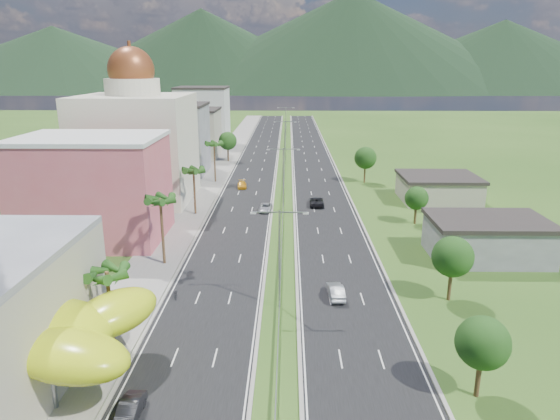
{
  "coord_description": "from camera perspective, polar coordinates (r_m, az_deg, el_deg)",
  "views": [
    {
      "loc": [
        0.86,
        -39.36,
        25.5
      ],
      "look_at": [
        -0.17,
        23.82,
        7.0
      ],
      "focal_mm": 32.0,
      "sensor_mm": 36.0,
      "label": 1
    }
  ],
  "objects": [
    {
      "name": "midrise_white",
      "position": [
        167.52,
        -8.79,
        10.48
      ],
      "size": [
        16.0,
        15.0,
        18.0
      ],
      "primitive_type": "cube",
      "color": "silver",
      "rests_on": "ground"
    },
    {
      "name": "streetlight_median_d",
      "position": [
        135.66,
        0.57,
        8.37
      ],
      "size": [
        6.04,
        0.25,
        11.0
      ],
      "color": "gray",
      "rests_on": "ground"
    },
    {
      "name": "shed_far",
      "position": [
        101.46,
        17.61,
        2.27
      ],
      "size": [
        14.0,
        12.0,
        4.4
      ],
      "primitive_type": "cube",
      "color": "#ADA58E",
      "rests_on": "ground"
    },
    {
      "name": "car_silver_right",
      "position": [
        57.59,
        6.39,
        -9.19
      ],
      "size": [
        1.9,
        4.71,
        1.52
      ],
      "primitive_type": "imported",
      "rotation": [
        0.0,
        0.0,
        3.2
      ],
      "color": "#989A9F",
      "rests_on": "road_right"
    },
    {
      "name": "median_guardrail",
      "position": [
        114.1,
        0.48,
        3.72
      ],
      "size": [
        0.1,
        216.06,
        0.76
      ],
      "color": "gray",
      "rests_on": "ground"
    },
    {
      "name": "pink_shophouse",
      "position": [
        79.05,
        -20.52,
        2.11
      ],
      "size": [
        20.0,
        15.0,
        15.0
      ],
      "primitive_type": "cube",
      "color": "#C8525E",
      "rests_on": "ground"
    },
    {
      "name": "ground",
      "position": [
        46.9,
        -0.28,
        -16.61
      ],
      "size": [
        500.0,
        500.0,
        0.0
      ],
      "primitive_type": "plane",
      "color": "#2D5119",
      "rests_on": "ground"
    },
    {
      "name": "sidewalk_left",
      "position": [
        133.04,
        -6.82,
        5.18
      ],
      "size": [
        7.0,
        260.0,
        0.12
      ],
      "primitive_type": "cube",
      "color": "gray",
      "rests_on": "ground"
    },
    {
      "name": "mountain_ridge",
      "position": [
        493.58,
        8.03,
        13.2
      ],
      "size": [
        860.0,
        140.0,
        90.0
      ],
      "primitive_type": null,
      "color": "black",
      "rests_on": "ground"
    },
    {
      "name": "midrise_beige",
      "position": [
        145.32,
        -10.24,
        8.55
      ],
      "size": [
        16.0,
        15.0,
        13.0
      ],
      "primitive_type": "cube",
      "color": "#ADA58E",
      "rests_on": "ground"
    },
    {
      "name": "palm_tree_c",
      "position": [
        65.74,
        -13.51,
        0.87
      ],
      "size": [
        3.6,
        3.6,
        9.6
      ],
      "color": "#47301C",
      "rests_on": "ground"
    },
    {
      "name": "leafy_tree_lfar",
      "position": [
        136.81,
        -6.0,
        7.86
      ],
      "size": [
        4.9,
        4.9,
        8.05
      ],
      "color": "#47301C",
      "rests_on": "ground"
    },
    {
      "name": "streetlight_median_e",
      "position": [
        180.34,
        0.67,
        10.35
      ],
      "size": [
        6.04,
        0.25,
        11.0
      ],
      "color": "gray",
      "rests_on": "ground"
    },
    {
      "name": "leafy_tree_rb",
      "position": [
        58.13,
        19.13,
        -5.09
      ],
      "size": [
        4.55,
        4.55,
        7.47
      ],
      "color": "#47301C",
      "rests_on": "ground"
    },
    {
      "name": "streetlight_median_c",
      "position": [
        91.31,
        0.38,
        4.47
      ],
      "size": [
        6.04,
        0.25,
        11.0
      ],
      "color": "gray",
      "rests_on": "ground"
    },
    {
      "name": "palm_tree_d",
      "position": [
        87.79,
        -9.85,
        4.27
      ],
      "size": [
        3.6,
        3.6,
        8.6
      ],
      "color": "#47301C",
      "rests_on": "ground"
    },
    {
      "name": "car_dark_left",
      "position": [
        41.55,
        -16.84,
        -21.07
      ],
      "size": [
        1.56,
        4.26,
        1.4
      ],
      "primitive_type": "imported",
      "rotation": [
        0.0,
        0.0,
        -0.02
      ],
      "color": "black",
      "rests_on": "road_left"
    },
    {
      "name": "road_left",
      "position": [
        132.11,
        -2.72,
        5.18
      ],
      "size": [
        11.0,
        260.0,
        0.04
      ],
      "primitive_type": "cube",
      "color": "black",
      "rests_on": "ground"
    },
    {
      "name": "streetlight_median_b",
      "position": [
        52.81,
        -0.06,
        -4.48
      ],
      "size": [
        6.04,
        0.25,
        11.0
      ],
      "color": "gray",
      "rests_on": "ground"
    },
    {
      "name": "midrise_grey",
      "position": [
        123.81,
        -12.19,
        7.83
      ],
      "size": [
        16.0,
        15.0,
        16.0
      ],
      "primitive_type": "cube",
      "color": "slate",
      "rests_on": "ground"
    },
    {
      "name": "palm_tree_e",
      "position": [
        111.9,
        -7.54,
        7.34
      ],
      "size": [
        3.6,
        3.6,
        9.4
      ],
      "color": "#47301C",
      "rests_on": "ground"
    },
    {
      "name": "leafy_tree_rd",
      "position": [
        112.47,
        9.74,
        5.88
      ],
      "size": [
        4.9,
        4.9,
        8.05
      ],
      "color": "#47301C",
      "rests_on": "ground"
    },
    {
      "name": "domed_building",
      "position": [
        99.68,
        -16.04,
        7.53
      ],
      "size": [
        20.0,
        20.0,
        28.7
      ],
      "color": "beige",
      "rests_on": "ground"
    },
    {
      "name": "car_silver_mid_left",
      "position": [
        89.86,
        -1.69,
        0.28
      ],
      "size": [
        2.5,
        4.79,
        1.29
      ],
      "primitive_type": "imported",
      "rotation": [
        0.0,
        0.0,
        -0.08
      ],
      "color": "#A4A5AB",
      "rests_on": "road_left"
    },
    {
      "name": "leafy_tree_rc",
      "position": [
        84.8,
        15.35,
        1.3
      ],
      "size": [
        3.85,
        3.85,
        6.33
      ],
      "color": "#47301C",
      "rests_on": "ground"
    },
    {
      "name": "shed_near",
      "position": [
        73.53,
        22.58,
        -3.21
      ],
      "size": [
        15.0,
        10.0,
        5.0
      ],
      "primitive_type": "cube",
      "color": "slate",
      "rests_on": "ground"
    },
    {
      "name": "lime_canopy",
      "position": [
        45.89,
        -26.87,
        -12.14
      ],
      "size": [
        18.0,
        15.0,
        7.4
      ],
      "color": "#C5DA15",
      "rests_on": "ground"
    },
    {
      "name": "motorcycle",
      "position": [
        58.55,
        -11.85,
        -9.19
      ],
      "size": [
        0.87,
        1.92,
        1.18
      ],
      "primitive_type": "imported",
      "rotation": [
        0.0,
        0.0,
        0.17
      ],
      "color": "black",
      "rests_on": "road_left"
    },
    {
      "name": "palm_tree_b",
      "position": [
        48.15,
        -19.16,
        -7.16
      ],
      "size": [
        3.6,
        3.6,
        8.1
      ],
      "color": "#47301C",
      "rests_on": "ground"
    },
    {
      "name": "leafy_tree_ra",
      "position": [
        42.88,
        22.16,
        -13.9
      ],
      "size": [
        4.2,
        4.2,
        6.9
      ],
      "color": "#47301C",
      "rests_on": "ground"
    },
    {
      "name": "car_dark_far_right",
      "position": [
        93.62,
        4.2,
        0.98
      ],
      "size": [
        2.67,
        5.57,
        1.53
      ],
      "primitive_type": "imported",
      "rotation": [
        0.0,
        0.0,
        3.12
      ],
      "color": "black",
      "rests_on": "road_right"
    },
    {
      "name": "car_yellow_far_left",
      "position": [
        107.22,
        -4.36,
        2.9
      ],
      "size": [
        2.3,
        4.77,
        1.34
      ],
      "primitive_type": "imported",
      "rotation": [
        0.0,
        0.0,
        0.09
      ],
      "color": "orange",
      "rests_on": "road_left"
    },
    {
      "name": "road_right",
      "position": [
        132.01,
        3.82,
        5.15
      ],
      "size": [
        11.0,
        260.0,
        0.04
      ],
      "primitive_type": "cube",
      "color": "black",
      "rests_on": "ground"
    }
  ]
}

